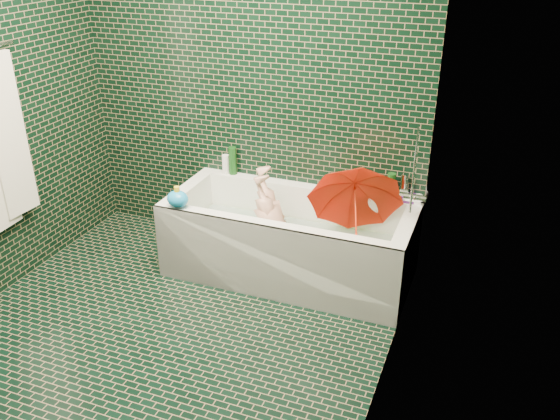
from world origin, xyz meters
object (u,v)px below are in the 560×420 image
at_px(umbrella, 356,211).
at_px(rubber_duck, 367,189).
at_px(child, 277,232).
at_px(bathtub, 289,248).
at_px(bath_toy, 178,199).

height_order(umbrella, rubber_duck, umbrella).
bearing_deg(child, bathtub, 66.07).
distance_m(umbrella, bath_toy, 1.19).
distance_m(bathtub, rubber_duck, 0.69).
bearing_deg(umbrella, rubber_duck, 80.48).
distance_m(bathtub, umbrella, 0.58).
xyz_separation_m(bathtub, child, (-0.10, 0.02, 0.10)).
height_order(bathtub, umbrella, umbrella).
bearing_deg(child, rubber_duck, 107.02).
relative_size(umbrella, rubber_duck, 5.06).
distance_m(rubber_duck, bath_toy, 1.31).
relative_size(child, rubber_duck, 7.66).
distance_m(child, bath_toy, 0.74).
relative_size(child, umbrella, 1.52).
height_order(umbrella, bath_toy, umbrella).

